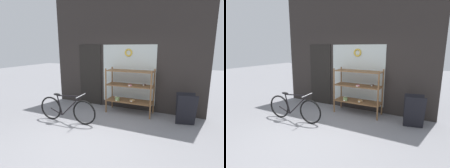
# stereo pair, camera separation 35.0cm
# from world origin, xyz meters

# --- Properties ---
(ground_plane) EXTENTS (30.00, 30.00, 0.00)m
(ground_plane) POSITION_xyz_m (0.00, 0.00, 0.00)
(ground_plane) COLOR gray
(storefront_facade) EXTENTS (5.10, 0.13, 3.82)m
(storefront_facade) POSITION_xyz_m (-0.03, 2.31, 1.86)
(storefront_facade) COLOR #2D2826
(storefront_facade) RESTS_ON ground_plane
(display_case) EXTENTS (1.43, 0.53, 1.39)m
(display_case) POSITION_xyz_m (0.36, 1.91, 0.81)
(display_case) COLOR brown
(display_case) RESTS_ON ground_plane
(bicycle) EXTENTS (1.72, 0.46, 0.80)m
(bicycle) POSITION_xyz_m (-0.99, 0.58, 0.36)
(bicycle) COLOR black
(bicycle) RESTS_ON ground_plane
(sandwich_board) EXTENTS (0.54, 0.47, 0.83)m
(sandwich_board) POSITION_xyz_m (1.99, 1.67, 0.42)
(sandwich_board) COLOR black
(sandwich_board) RESTS_ON ground_plane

